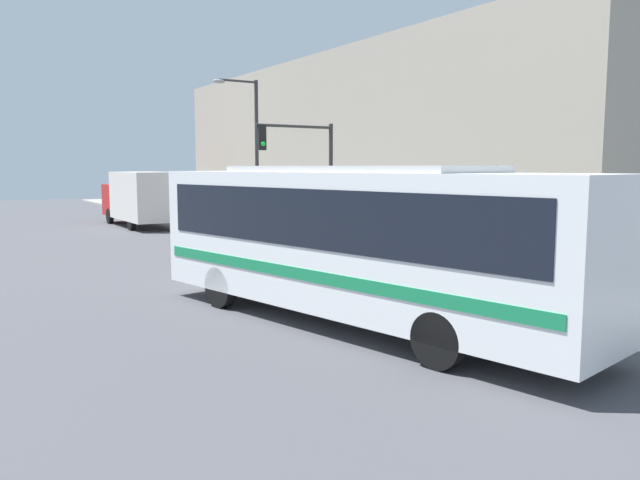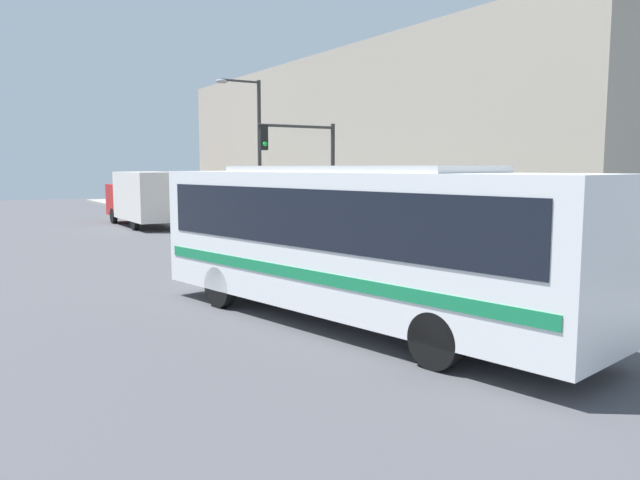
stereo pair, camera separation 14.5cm
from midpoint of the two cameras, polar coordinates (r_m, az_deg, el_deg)
The scene contains 11 objects.
ground_plane at distance 12.86m, azimuth 8.08°, elevation -8.41°, with size 120.00×120.00×0.00m, color #47474C.
sidewalk at distance 32.88m, azimuth -5.98°, elevation 0.96°, with size 3.19×70.00×0.14m.
building_facade at distance 32.02m, azimuth 4.22°, elevation 8.43°, with size 6.00×30.96×8.62m.
city_bus at distance 13.05m, azimuth 3.42°, elevation 0.51°, with size 4.61×11.05×3.36m.
delivery_truck at distance 36.46m, azimuth -15.66°, elevation 3.83°, with size 2.49×7.96×3.06m.
fire_hydrant at distance 18.50m, azimuth 13.90°, elevation -2.29°, with size 0.25×0.34×0.74m.
traffic_light_pole at distance 23.76m, azimuth -1.05°, elevation 7.08°, with size 3.28×0.35×4.85m.
parking_meter at distance 21.28m, azimuth 6.57°, elevation 0.57°, with size 0.14×0.14×1.39m.
street_lamp at distance 30.16m, azimuth -5.90°, elevation 8.72°, with size 2.25×0.28×7.27m.
pedestrian_near_corner at distance 19.74m, azimuth 16.20°, elevation -0.30°, with size 0.34×0.34×1.73m.
pedestrian_mid_block at distance 27.71m, azimuth -0.90°, elevation 2.00°, with size 0.34×0.34×1.80m.
Camera 2 is at (-7.86, -9.60, 3.34)m, focal length 35.00 mm.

